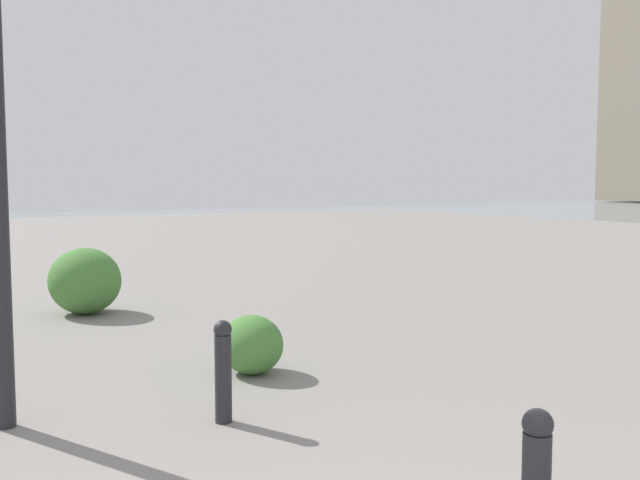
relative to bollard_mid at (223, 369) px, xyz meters
The scene contains 3 objects.
bollard_mid is the anchor object (origin of this frame).
shrub_low 1.27m from the bollard_mid, 34.17° to the right, with size 0.62×0.55×0.52m.
shrub_round 4.74m from the bollard_mid, ahead, with size 1.01×0.91×0.86m.
Camera 1 is at (-0.90, 1.10, 1.69)m, focal length 38.69 mm.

